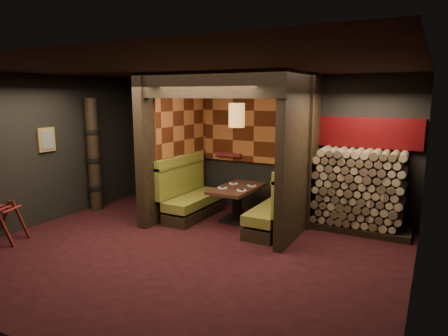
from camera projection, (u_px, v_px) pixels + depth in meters
floor at (186, 252)px, 6.36m from camera, size 6.50×5.50×0.02m
ceiling at (182, 67)px, 5.84m from camera, size 6.50×5.50×0.02m
wall_back at (256, 144)px, 8.49m from camera, size 6.50×0.02×2.85m
wall_front at (19, 209)px, 3.70m from camera, size 6.50×0.02×2.85m
wall_left at (41, 150)px, 7.61m from camera, size 0.02×5.50×2.85m
wall_right at (420, 187)px, 4.59m from camera, size 0.02×5.50×2.85m
partition_left at (174, 146)px, 8.16m from camera, size 0.20×2.20×2.85m
partition_right at (300, 155)px, 6.97m from camera, size 0.15×2.10×2.85m
header_beam at (205, 85)px, 6.50m from camera, size 2.85×0.18×0.44m
tapa_back_panel at (254, 126)px, 8.39m from camera, size 2.40×0.06×1.55m
tapa_side_panel at (183, 125)px, 8.18m from camera, size 0.04×1.85×1.45m
lacquer_shelf at (229, 154)px, 8.72m from camera, size 0.60×0.12×0.07m
booth_bench_left at (191, 197)px, 8.16m from camera, size 0.68×1.60×1.14m
booth_bench_right at (278, 210)px, 7.29m from camera, size 0.68×1.60×1.14m
dining_table at (237, 198)px, 7.84m from camera, size 0.74×1.32×0.69m
place_settings at (237, 186)px, 7.80m from camera, size 0.60×0.64×0.03m
pendant_lamp at (237, 115)px, 7.51m from camera, size 0.30×0.30×0.99m
framed_picture at (47, 140)px, 7.64m from camera, size 0.05×0.36×0.46m
luggage_rack at (4, 221)px, 6.75m from camera, size 0.77×0.65×0.71m
totem_column at (94, 156)px, 8.51m from camera, size 0.31×0.31×2.40m
firewood_stack at (363, 191)px, 7.20m from camera, size 1.73×0.70×1.50m
mosaic_header at (369, 133)px, 7.30m from camera, size 1.83×0.10×0.56m
bay_front_post at (310, 154)px, 7.16m from camera, size 0.08×0.08×2.85m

